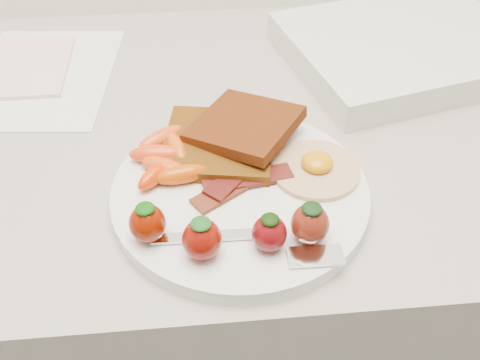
{
  "coord_description": "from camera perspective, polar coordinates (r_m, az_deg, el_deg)",
  "views": [
    {
      "loc": [
        -0.01,
        1.15,
        1.31
      ],
      "look_at": [
        0.02,
        1.55,
        0.93
      ],
      "focal_mm": 40.0,
      "sensor_mm": 36.0,
      "label": 1
    }
  ],
  "objects": [
    {
      "name": "baby_carrots",
      "position": [
        0.58,
        -7.88,
        2.22
      ],
      "size": [
        0.09,
        0.11,
        0.02
      ],
      "color": "red",
      "rests_on": "plate"
    },
    {
      "name": "strawberries",
      "position": [
        0.49,
        -0.81,
        -5.29
      ],
      "size": [
        0.19,
        0.06,
        0.04
      ],
      "color": "#6B1100",
      "rests_on": "plate"
    },
    {
      "name": "fork",
      "position": [
        0.5,
        2.2,
        -6.92
      ],
      "size": [
        0.18,
        0.05,
        0.0
      ],
      "color": "silver",
      "rests_on": "plate"
    },
    {
      "name": "toast_upper",
      "position": [
        0.61,
        0.51,
        5.85
      ],
      "size": [
        0.15,
        0.15,
        0.02
      ],
      "primitive_type": "cube",
      "rotation": [
        0.0,
        -0.1,
        -0.61
      ],
      "color": "black",
      "rests_on": "toast_lower"
    },
    {
      "name": "fried_egg",
      "position": [
        0.58,
        8.09,
        1.34
      ],
      "size": [
        0.12,
        0.12,
        0.02
      ],
      "color": "beige",
      "rests_on": "plate"
    },
    {
      "name": "counter",
      "position": [
        1.02,
        -2.22,
        -14.08
      ],
      "size": [
        2.0,
        0.6,
        0.9
      ],
      "primitive_type": "cube",
      "color": "gray",
      "rests_on": "ground"
    },
    {
      "name": "paper_sheet",
      "position": [
        0.81,
        -20.43,
        10.39
      ],
      "size": [
        0.22,
        0.27,
        0.0
      ],
      "primitive_type": "cube",
      "rotation": [
        0.0,
        0.0,
        -0.09
      ],
      "color": "silver",
      "rests_on": "counter"
    },
    {
      "name": "notepad",
      "position": [
        0.83,
        -21.53,
        11.17
      ],
      "size": [
        0.11,
        0.16,
        0.01
      ],
      "primitive_type": "cube",
      "rotation": [
        0.0,
        0.0,
        0.01
      ],
      "color": "silver",
      "rests_on": "paper_sheet"
    },
    {
      "name": "bacon_strips",
      "position": [
        0.56,
        0.02,
        0.09
      ],
      "size": [
        0.11,
        0.1,
        0.01
      ],
      "color": "#46190A",
      "rests_on": "plate"
    },
    {
      "name": "appliance",
      "position": [
        0.83,
        17.2,
        13.38
      ],
      "size": [
        0.38,
        0.33,
        0.04
      ],
      "primitive_type": "cube",
      "rotation": [
        0.0,
        0.0,
        0.25
      ],
      "color": "silver",
      "rests_on": "counter"
    },
    {
      "name": "toast_lower",
      "position": [
        0.6,
        -2.33,
        3.9
      ],
      "size": [
        0.14,
        0.14,
        0.01
      ],
      "primitive_type": "cube",
      "rotation": [
        0.0,
        0.0,
        -0.16
      ],
      "color": "black",
      "rests_on": "plate"
    },
    {
      "name": "plate",
      "position": [
        0.57,
        0.0,
        -1.41
      ],
      "size": [
        0.27,
        0.27,
        0.02
      ],
      "primitive_type": "cylinder",
      "color": "white",
      "rests_on": "counter"
    }
  ]
}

